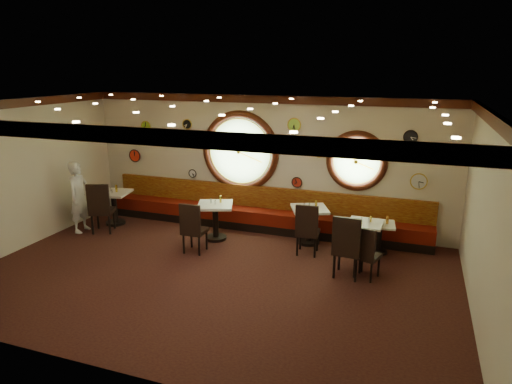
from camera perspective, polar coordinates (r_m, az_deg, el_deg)
name	(u,v)px	position (r m, az deg, el deg)	size (l,w,h in m)	color
floor	(213,276)	(8.86, -5.42, -10.37)	(9.00, 6.00, 0.00)	black
ceiling	(208,105)	(8.00, -6.01, 10.73)	(9.00, 6.00, 0.02)	#C28836
wall_back	(264,163)	(10.99, 0.96, 3.66)	(9.00, 0.02, 3.20)	beige
wall_front	(105,258)	(5.87, -18.32, -7.89)	(9.00, 0.02, 3.20)	beige
wall_left	(19,176)	(10.95, -27.55, 1.84)	(0.02, 6.00, 3.20)	beige
wall_right	(485,222)	(7.62, 26.70, -3.42)	(0.02, 6.00, 3.20)	beige
molding_back	(263,99)	(10.74, 0.91, 11.52)	(9.00, 0.10, 0.18)	#37140A
molding_front	(96,134)	(5.51, -19.33, 6.89)	(9.00, 0.10, 0.18)	#37140A
molding_left	(10,104)	(10.70, -28.38, 9.69)	(0.10, 6.00, 0.18)	#37140A
molding_right	(495,121)	(7.31, 27.75, 7.91)	(0.10, 6.00, 0.18)	#37140A
banquette_base	(260,225)	(11.15, 0.46, -4.19)	(8.00, 0.55, 0.20)	black
banquette_seat	(260,216)	(11.07, 0.47, -2.97)	(8.00, 0.55, 0.30)	#560E07
banquette_back	(263,197)	(11.14, 0.84, -0.68)	(8.00, 0.10, 0.55)	#641407
porthole_left_glass	(240,151)	(11.14, -1.98, 5.12)	(1.66, 1.66, 0.02)	#92C978
porthole_left_frame	(240,151)	(11.13, -2.01, 5.11)	(1.98, 1.98, 0.18)	#37140A
porthole_left_ring	(240,151)	(11.10, -2.06, 5.08)	(1.61, 1.61, 0.03)	gold
porthole_right_glass	(357,161)	(10.47, 12.46, 3.81)	(1.10, 1.10, 0.02)	#92C978
porthole_right_frame	(356,161)	(10.46, 12.45, 3.80)	(1.38, 1.38, 0.18)	#37140A
porthole_right_ring	(356,161)	(10.43, 12.43, 3.77)	(1.09, 1.09, 0.03)	gold
wall_clock_0	(297,182)	(10.81, 5.15, 1.22)	(0.24, 0.24, 0.03)	red
wall_clock_1	(187,124)	(11.61, -8.58, 8.37)	(0.24, 0.24, 0.03)	black
wall_clock_2	(135,156)	(12.57, -14.89, 4.41)	(0.32, 0.32, 0.03)	red
wall_clock_3	(294,125)	(10.59, 4.80, 8.36)	(0.30, 0.30, 0.03)	#A0DC44
wall_clock_4	(319,152)	(10.54, 7.89, 4.94)	(0.22, 0.22, 0.03)	#D8D448
wall_clock_5	(193,173)	(11.78, -7.91, 2.32)	(0.20, 0.20, 0.03)	white
wall_clock_6	(411,137)	(10.26, 18.76, 6.53)	(0.28, 0.28, 0.03)	black
wall_clock_7	(419,181)	(10.44, 19.68, 1.26)	(0.34, 0.34, 0.03)	silver
wall_clock_8	(146,126)	(12.23, -13.59, 8.00)	(0.26, 0.26, 0.03)	#8DC627
table_a	(114,204)	(11.93, -17.31, -1.42)	(0.89, 0.89, 0.84)	black
table_b	(215,217)	(10.43, -5.09, -3.14)	(0.99, 0.99, 0.85)	black
table_c	(309,221)	(10.22, 6.67, -3.62)	(1.00, 1.00, 0.83)	black
table_d	(365,235)	(9.70, 13.41, -5.28)	(0.72, 0.72, 0.77)	black
table_e	(379,234)	(10.03, 15.17, -5.11)	(0.66, 0.66, 0.66)	black
chair_a	(100,205)	(11.33, -18.88, -1.54)	(0.66, 0.66, 0.76)	black
chair_b	(192,225)	(9.67, -7.95, -4.10)	(0.47, 0.47, 0.69)	black
chair_c	(307,226)	(9.54, 6.43, -4.29)	(0.50, 0.50, 0.69)	black
chair_d	(347,243)	(8.62, 11.33, -6.27)	(0.55, 0.55, 0.76)	black
chair_e	(366,250)	(8.70, 13.55, -7.03)	(0.54, 0.54, 0.63)	black
condiment_a_salt	(110,189)	(11.92, -17.74, 0.35)	(0.04, 0.04, 0.11)	silver
condiment_b_salt	(211,201)	(10.38, -5.65, -1.12)	(0.04, 0.04, 0.11)	#BCBCC1
condiment_c_salt	(304,205)	(10.17, 6.06, -1.61)	(0.03, 0.03, 0.09)	silver
condiment_d_salt	(362,220)	(9.61, 13.06, -3.37)	(0.03, 0.03, 0.09)	silver
condiment_a_pepper	(112,191)	(11.74, -17.57, 0.08)	(0.03, 0.03, 0.09)	silver
condiment_b_pepper	(215,202)	(10.29, -5.13, -1.30)	(0.03, 0.03, 0.10)	silver
condiment_c_pepper	(309,205)	(10.12, 6.69, -1.68)	(0.04, 0.04, 0.10)	silver
condiment_d_pepper	(369,220)	(9.59, 13.95, -3.46)	(0.04, 0.04, 0.10)	silver
condiment_a_bottle	(116,188)	(11.81, -17.06, 0.43)	(0.06, 0.06, 0.18)	yellow
condiment_b_bottle	(221,199)	(10.41, -4.46, -0.89)	(0.05, 0.05, 0.16)	gold
condiment_c_bottle	(316,204)	(10.12, 7.52, -1.51)	(0.05, 0.05, 0.17)	gold
condiment_d_bottle	(371,219)	(9.63, 14.15, -3.27)	(0.04, 0.04, 0.14)	gold
condiment_e_salt	(378,221)	(9.93, 15.04, -3.47)	(0.04, 0.04, 0.11)	silver
condiment_e_pepper	(379,222)	(9.90, 15.08, -3.60)	(0.03, 0.03, 0.09)	silver
condiment_e_bottle	(387,220)	(9.94, 16.10, -3.36)	(0.05, 0.05, 0.17)	gold
waiter	(79,197)	(11.60, -21.21, -0.60)	(0.62, 0.41, 1.70)	white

